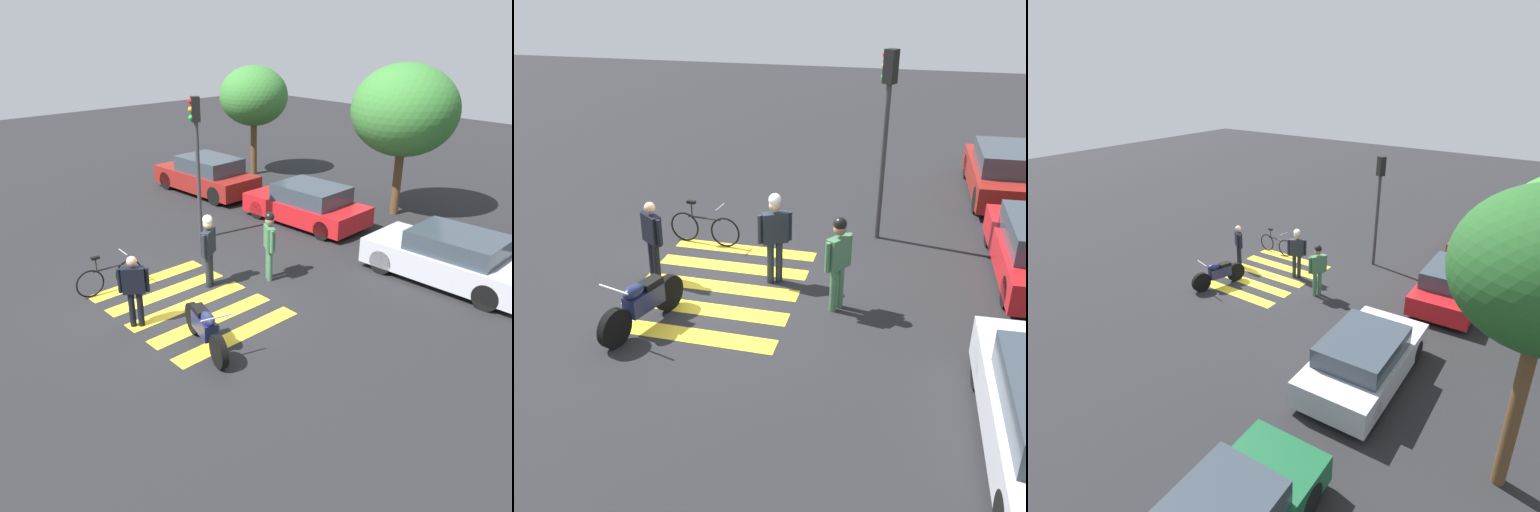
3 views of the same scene
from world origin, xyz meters
The scene contains 11 objects.
ground_plane centered at (0.00, 0.00, 0.00)m, with size 60.00×60.00×0.00m, color #232326.
police_motorcycle centered at (1.73, -0.81, 0.47)m, with size 2.05×0.83×1.06m.
leaning_bicycle centered at (-1.89, -1.00, 0.39)m, with size 0.46×1.72×1.01m.
officer_on_foot centered at (-0.48, 1.02, 1.11)m, with size 0.43×0.62×1.90m.
officer_by_motorcycle centered at (0.00, -1.38, 0.95)m, with size 0.45×0.56×1.67m.
pedestrian_bystander centered at (0.26, 2.38, 1.08)m, with size 0.60×0.43×1.84m.
crosswalk_stripes centered at (0.00, 0.00, 0.00)m, with size 4.05×3.21×0.01m.
car_maroon_wagon centered at (-6.95, 5.94, 0.69)m, with size 4.40×2.04×1.43m.
car_red_convertible centered at (-1.99, 6.27, 0.63)m, with size 4.17×2.06×1.32m.
car_silver_sedan centered at (3.44, 5.74, 0.65)m, with size 4.22×2.05×1.34m.
traffic_light_pole centered at (-3.25, 2.80, 2.86)m, with size 0.33×0.36×4.26m.
Camera 3 is at (12.06, 9.56, 7.34)m, focal length 31.62 mm.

